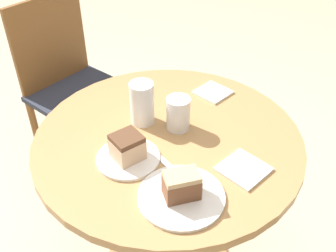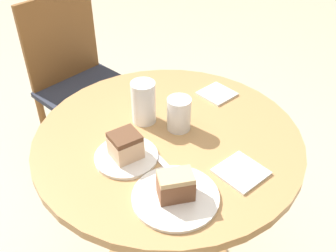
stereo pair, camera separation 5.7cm
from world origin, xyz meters
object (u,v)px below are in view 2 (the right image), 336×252
Objects in this scene: cake_slice_near at (125,145)px; cake_slice_far at (176,185)px; chair at (84,85)px; glass_water at (144,104)px; plate_near at (126,157)px; plate_far at (175,197)px; glass_lemonade at (179,116)px.

cake_slice_near reaches higher than cake_slice_far.
chair is 6.04× the size of glass_water.
plate_near is 0.04m from cake_slice_near.
plate_far is at bearing -85.82° from plate_near.
chair is 0.89m from plate_near.
glass_water is (0.14, 0.34, 0.02)m from cake_slice_far.
cake_slice_far reaches higher than plate_far.
plate_near is (-0.26, -0.82, 0.24)m from chair.
glass_lemonade is (-0.05, -0.80, 0.29)m from chair.
plate_far is at bearing -130.72° from glass_lemonade.
cake_slice_near reaches higher than plate_near.
chair reaches higher than plate_far.
glass_lemonade is at bearing 4.62° from plate_near.
glass_lemonade is at bearing 4.62° from cake_slice_near.
chair is 9.78× the size of cake_slice_near.
cake_slice_near is at bearing -141.30° from glass_water.
chair is at bearing 76.55° from cake_slice_far.
glass_water is at bearing 122.10° from glass_lemonade.
cake_slice_far is (0.02, -0.22, 0.04)m from plate_near.
cake_slice_near is at bearing 94.18° from cake_slice_far.
glass_lemonade is 0.12m from glass_water.
plate_far is 2.13× the size of cake_slice_far.
glass_water reaches higher than cake_slice_far.
glass_lemonade reaches higher than cake_slice_far.
chair is 7.84× the size of glass_lemonade.
cake_slice_far is at bearing -112.59° from chair.
cake_slice_near is at bearing -117.00° from chair.
cake_slice_far is at bearing -85.82° from cake_slice_near.
plate_near is at bearing 14.04° from cake_slice_near.
glass_lemonade is (0.22, 0.02, 0.05)m from plate_near.
plate_far is (-0.25, -1.04, 0.24)m from chair.
chair is at bearing 72.13° from plate_near.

